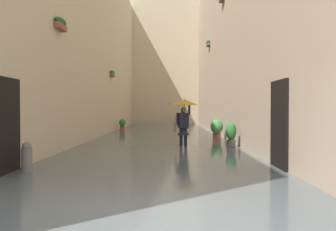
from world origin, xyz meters
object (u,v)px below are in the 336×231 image
at_px(potted_plant_mid_right, 122,125).
at_px(person_wading, 184,112).
at_px(potted_plant_far_left, 231,136).
at_px(potted_plant_near_left, 217,129).
at_px(mooring_bollard, 27,160).

bearing_deg(potted_plant_mid_right, person_wading, 112.71).
bearing_deg(potted_plant_far_left, potted_plant_mid_right, -59.94).
height_order(person_wading, potted_plant_mid_right, person_wading).
height_order(potted_plant_near_left, mooring_bollard, potted_plant_near_left).
bearing_deg(potted_plant_near_left, potted_plant_mid_right, -50.04).
xyz_separation_m(person_wading, potted_plant_near_left, (-1.60, -2.46, -0.78)).
relative_size(person_wading, potted_plant_mid_right, 2.25).
height_order(person_wading, potted_plant_near_left, person_wading).
distance_m(person_wading, potted_plant_mid_right, 9.53).
distance_m(potted_plant_far_left, potted_plant_mid_right, 10.72).
height_order(potted_plant_far_left, potted_plant_mid_right, potted_plant_far_left).
bearing_deg(mooring_bollard, potted_plant_near_left, -123.99).
bearing_deg(person_wading, potted_plant_far_left, 162.78).
bearing_deg(mooring_bollard, potted_plant_far_left, -137.97).
bearing_deg(person_wading, potted_plant_near_left, -123.09).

